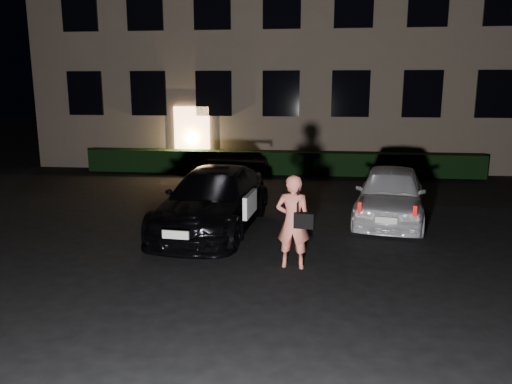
# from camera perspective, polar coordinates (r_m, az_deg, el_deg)

# --- Properties ---
(ground) EXTENTS (80.00, 80.00, 0.00)m
(ground) POSITION_cam_1_polar(r_m,az_deg,el_deg) (9.04, -2.27, -9.36)
(ground) COLOR black
(ground) RESTS_ON ground
(building) EXTENTS (20.00, 8.11, 12.00)m
(building) POSITION_cam_1_polar(r_m,az_deg,el_deg) (23.49, 3.69, 18.63)
(building) COLOR #756354
(building) RESTS_ON ground
(hedge) EXTENTS (15.00, 0.70, 0.85)m
(hedge) POSITION_cam_1_polar(r_m,az_deg,el_deg) (19.07, 2.70, 3.37)
(hedge) COLOR black
(hedge) RESTS_ON ground
(sedan) EXTENTS (2.35, 5.02, 1.40)m
(sedan) POSITION_cam_1_polar(r_m,az_deg,el_deg) (11.59, -4.84, -0.94)
(sedan) COLOR black
(sedan) RESTS_ON ground
(hatch) EXTENTS (2.30, 4.23, 1.36)m
(hatch) POSITION_cam_1_polar(r_m,az_deg,el_deg) (12.76, 15.12, -0.20)
(hatch) COLOR silver
(hatch) RESTS_ON ground
(man) EXTENTS (0.73, 0.48, 1.75)m
(man) POSITION_cam_1_polar(r_m,az_deg,el_deg) (9.12, 4.26, -3.37)
(man) COLOR #E87360
(man) RESTS_ON ground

